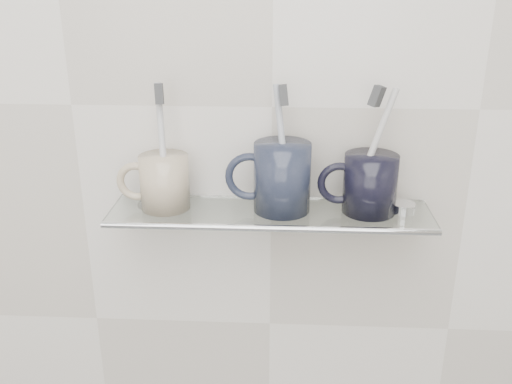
# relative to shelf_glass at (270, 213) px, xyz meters

# --- Properties ---
(wall_back) EXTENTS (2.50, 0.00, 2.50)m
(wall_back) POSITION_rel_shelf_glass_xyz_m (0.00, 0.06, 0.15)
(wall_back) COLOR silver
(wall_back) RESTS_ON ground
(shelf_glass) EXTENTS (0.50, 0.12, 0.01)m
(shelf_glass) POSITION_rel_shelf_glass_xyz_m (0.00, 0.00, 0.00)
(shelf_glass) COLOR silver
(shelf_glass) RESTS_ON wall_back
(shelf_rail) EXTENTS (0.50, 0.01, 0.01)m
(shelf_rail) POSITION_rel_shelf_glass_xyz_m (0.00, -0.06, 0.00)
(shelf_rail) COLOR silver
(shelf_rail) RESTS_ON shelf_glass
(bracket_left) EXTENTS (0.02, 0.03, 0.02)m
(bracket_left) POSITION_rel_shelf_glass_xyz_m (-0.21, 0.05, -0.01)
(bracket_left) COLOR silver
(bracket_left) RESTS_ON wall_back
(bracket_right) EXTENTS (0.02, 0.03, 0.02)m
(bracket_right) POSITION_rel_shelf_glass_xyz_m (0.21, 0.05, -0.01)
(bracket_right) COLOR silver
(bracket_right) RESTS_ON wall_back
(mug_left) EXTENTS (0.08, 0.08, 0.09)m
(mug_left) POSITION_rel_shelf_glass_xyz_m (-0.16, 0.00, 0.05)
(mug_left) COLOR beige
(mug_left) RESTS_ON shelf_glass
(mug_left_handle) EXTENTS (0.06, 0.01, 0.06)m
(mug_left_handle) POSITION_rel_shelf_glass_xyz_m (-0.21, 0.00, 0.05)
(mug_left_handle) COLOR beige
(mug_left_handle) RESTS_ON mug_left
(toothbrush_left) EXTENTS (0.02, 0.04, 0.19)m
(toothbrush_left) POSITION_rel_shelf_glass_xyz_m (-0.16, 0.00, 0.10)
(toothbrush_left) COLOR silver
(toothbrush_left) RESTS_ON mug_left
(bristles_left) EXTENTS (0.02, 0.03, 0.03)m
(bristles_left) POSITION_rel_shelf_glass_xyz_m (-0.16, 0.00, 0.19)
(bristles_left) COLOR #363738
(bristles_left) RESTS_ON toothbrush_left
(mug_center) EXTENTS (0.11, 0.11, 0.11)m
(mug_center) POSITION_rel_shelf_glass_xyz_m (0.02, 0.00, 0.06)
(mug_center) COLOR black
(mug_center) RESTS_ON shelf_glass
(mug_center_handle) EXTENTS (0.08, 0.01, 0.08)m
(mug_center_handle) POSITION_rel_shelf_glass_xyz_m (-0.03, 0.00, 0.06)
(mug_center_handle) COLOR black
(mug_center_handle) RESTS_ON mug_center
(toothbrush_center) EXTENTS (0.03, 0.04, 0.19)m
(toothbrush_center) POSITION_rel_shelf_glass_xyz_m (0.02, 0.00, 0.10)
(toothbrush_center) COLOR #9CA4B1
(toothbrush_center) RESTS_ON mug_center
(bristles_center) EXTENTS (0.02, 0.03, 0.03)m
(bristles_center) POSITION_rel_shelf_glass_xyz_m (0.02, 0.00, 0.19)
(bristles_center) COLOR #363738
(bristles_center) RESTS_ON toothbrush_center
(mug_right) EXTENTS (0.10, 0.10, 0.09)m
(mug_right) POSITION_rel_shelf_glass_xyz_m (0.15, 0.00, 0.05)
(mug_right) COLOR black
(mug_right) RESTS_ON shelf_glass
(mug_right_handle) EXTENTS (0.07, 0.01, 0.07)m
(mug_right_handle) POSITION_rel_shelf_glass_xyz_m (0.11, 0.00, 0.05)
(mug_right_handle) COLOR black
(mug_right_handle) RESTS_ON mug_right
(toothbrush_right) EXTENTS (0.07, 0.02, 0.19)m
(toothbrush_right) POSITION_rel_shelf_glass_xyz_m (0.15, 0.00, 0.10)
(toothbrush_right) COLOR beige
(toothbrush_right) RESTS_ON mug_right
(bristles_right) EXTENTS (0.03, 0.03, 0.04)m
(bristles_right) POSITION_rel_shelf_glass_xyz_m (0.15, 0.00, 0.19)
(bristles_right) COLOR #363738
(bristles_right) RESTS_ON toothbrush_right
(chrome_cap) EXTENTS (0.04, 0.04, 0.02)m
(chrome_cap) POSITION_rel_shelf_glass_xyz_m (0.21, 0.00, 0.01)
(chrome_cap) COLOR silver
(chrome_cap) RESTS_ON shelf_glass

